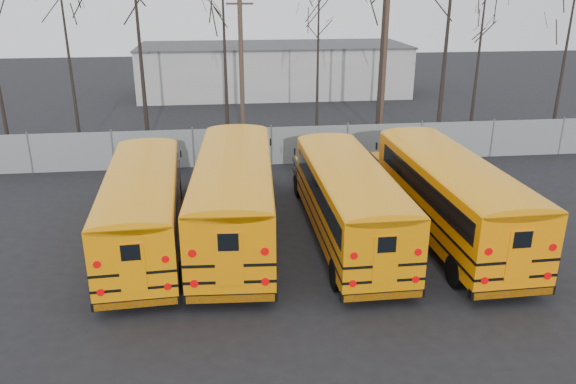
{
  "coord_description": "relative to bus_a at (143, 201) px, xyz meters",
  "views": [
    {
      "loc": [
        -2.45,
        -15.95,
        8.92
      ],
      "look_at": [
        -0.14,
        3.51,
        1.6
      ],
      "focal_mm": 35.0,
      "sensor_mm": 36.0,
      "label": 1
    }
  ],
  "objects": [
    {
      "name": "ground",
      "position": [
        5.35,
        -2.84,
        -1.74
      ],
      "size": [
        120.0,
        120.0,
        0.0
      ],
      "primitive_type": "plane",
      "color": "black",
      "rests_on": "ground"
    },
    {
      "name": "fence",
      "position": [
        5.35,
        9.16,
        -0.74
      ],
      "size": [
        40.0,
        0.04,
        2.0
      ],
      "primitive_type": "cube",
      "color": "gray",
      "rests_on": "ground"
    },
    {
      "name": "distant_building",
      "position": [
        7.35,
        29.16,
        0.26
      ],
      "size": [
        22.0,
        8.0,
        4.0
      ],
      "primitive_type": "cube",
      "color": "#B1B1AB",
      "rests_on": "ground"
    },
    {
      "name": "bus_a",
      "position": [
        0.0,
        0.0,
        0.0
      ],
      "size": [
        3.01,
        10.71,
        2.96
      ],
      "rotation": [
        0.0,
        0.0,
        0.05
      ],
      "color": "black",
      "rests_on": "ground"
    },
    {
      "name": "bus_b",
      "position": [
        3.22,
        0.38,
        0.17
      ],
      "size": [
        3.37,
        11.79,
        3.26
      ],
      "rotation": [
        0.0,
        0.0,
        -0.06
      ],
      "color": "black",
      "rests_on": "ground"
    },
    {
      "name": "bus_c",
      "position": [
        7.25,
        -0.32,
        0.03
      ],
      "size": [
        2.57,
        10.82,
        3.02
      ],
      "rotation": [
        0.0,
        0.0,
        0.01
      ],
      "color": "black",
      "rests_on": "ground"
    },
    {
      "name": "bus_d",
      "position": [
        10.97,
        -0.44,
        0.11
      ],
      "size": [
        2.85,
        11.34,
        3.16
      ],
      "rotation": [
        0.0,
        0.0,
        0.02
      ],
      "color": "black",
      "rests_on": "ground"
    },
    {
      "name": "utility_pole_left",
      "position": [
        4.07,
        13.49,
        2.59
      ],
      "size": [
        1.5,
        0.26,
        8.42
      ],
      "rotation": [
        0.0,
        0.0,
        -0.02
      ],
      "color": "#463428",
      "rests_on": "ground"
    },
    {
      "name": "utility_pole_right",
      "position": [
        12.58,
        14.22,
        2.77
      ],
      "size": [
        1.54,
        0.47,
        8.77
      ],
      "rotation": [
        0.0,
        0.0,
        -0.23
      ],
      "color": "#443126",
      "rests_on": "ground"
    },
    {
      "name": "tree_2",
      "position": [
        -5.15,
        13.0,
        3.65
      ],
      "size": [
        0.26,
        0.26,
        10.77
      ],
      "primitive_type": "cone",
      "color": "black",
      "rests_on": "ground"
    },
    {
      "name": "tree_3",
      "position": [
        -1.6,
        14.55,
        4.36
      ],
      "size": [
        0.26,
        0.26,
        12.18
      ],
      "primitive_type": "cone",
      "color": "black",
      "rests_on": "ground"
    },
    {
      "name": "tree_4",
      "position": [
        3.16,
        13.3,
        3.7
      ],
      "size": [
        0.26,
        0.26,
        10.87
      ],
      "primitive_type": "cone",
      "color": "black",
      "rests_on": "ground"
    },
    {
      "name": "tree_5",
      "position": [
        8.32,
        12.74,
        3.44
      ],
      "size": [
        0.26,
        0.26,
        10.36
      ],
      "primitive_type": "cone",
      "color": "black",
      "rests_on": "ground"
    },
    {
      "name": "tree_6",
      "position": [
        11.6,
        11.51,
        4.24
      ],
      "size": [
        0.26,
        0.26,
        11.95
      ],
      "primitive_type": "cone",
      "color": "black",
      "rests_on": "ground"
    },
    {
      "name": "tree_7",
      "position": [
        15.0,
        11.0,
        4.51
      ],
      "size": [
        0.26,
        0.26,
        12.49
      ],
      "primitive_type": "cone",
      "color": "black",
      "rests_on": "ground"
    },
    {
      "name": "tree_8",
      "position": [
        18.52,
        14.42,
        2.94
      ],
      "size": [
        0.26,
        0.26,
        9.35
      ],
      "primitive_type": "cone",
      "color": "black",
      "rests_on": "ground"
    },
    {
      "name": "tree_9",
      "position": [
        23.22,
        13.01,
        3.21
      ],
      "size": [
        0.26,
        0.26,
        9.88
      ],
      "primitive_type": "cone",
      "color": "black",
      "rests_on": "ground"
    }
  ]
}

